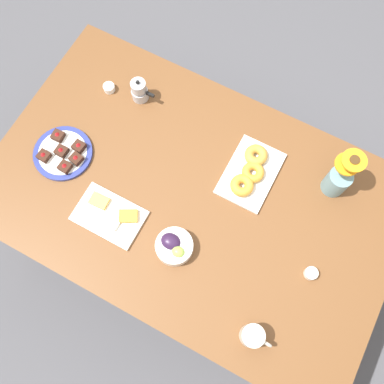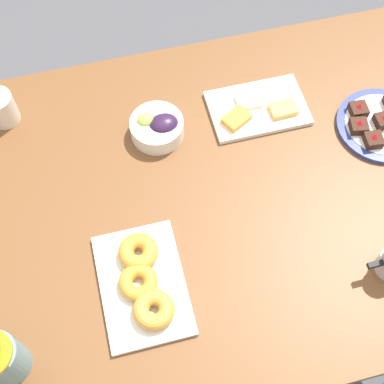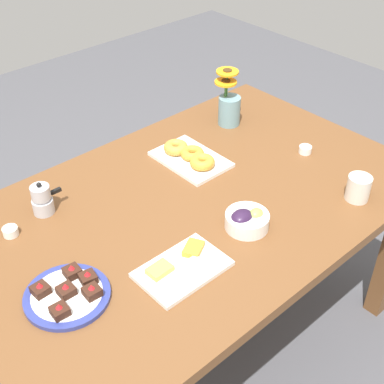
# 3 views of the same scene
# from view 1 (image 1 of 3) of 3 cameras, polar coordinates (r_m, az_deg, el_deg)

# --- Properties ---
(ground_plane) EXTENTS (6.00, 6.00, 0.00)m
(ground_plane) POSITION_cam_1_polar(r_m,az_deg,el_deg) (2.38, 0.00, -6.04)
(ground_plane) COLOR #4C4C51
(dining_table) EXTENTS (1.60, 1.00, 0.74)m
(dining_table) POSITION_cam_1_polar(r_m,az_deg,el_deg) (1.75, 0.00, -1.32)
(dining_table) COLOR brown
(dining_table) RESTS_ON ground_plane
(coffee_mug) EXTENTS (0.12, 0.08, 0.09)m
(coffee_mug) POSITION_cam_1_polar(r_m,az_deg,el_deg) (1.55, 8.07, -18.48)
(coffee_mug) COLOR beige
(coffee_mug) RESTS_ON dining_table
(grape_bowl) EXTENTS (0.14, 0.14, 0.07)m
(grape_bowl) POSITION_cam_1_polar(r_m,az_deg,el_deg) (1.59, -2.42, -7.21)
(grape_bowl) COLOR white
(grape_bowl) RESTS_ON dining_table
(cheese_platter) EXTENTS (0.26, 0.17, 0.03)m
(cheese_platter) POSITION_cam_1_polar(r_m,az_deg,el_deg) (1.66, -10.87, -3.03)
(cheese_platter) COLOR white
(cheese_platter) RESTS_ON dining_table
(croissant_platter) EXTENTS (0.19, 0.28, 0.05)m
(croissant_platter) POSITION_cam_1_polar(r_m,az_deg,el_deg) (1.70, 7.79, 2.66)
(croissant_platter) COLOR white
(croissant_platter) RESTS_ON dining_table
(jam_cup_honey) EXTENTS (0.05, 0.05, 0.03)m
(jam_cup_honey) POSITION_cam_1_polar(r_m,az_deg,el_deg) (1.64, 15.58, -10.40)
(jam_cup_honey) COLOR white
(jam_cup_honey) RESTS_ON dining_table
(jam_cup_berry) EXTENTS (0.05, 0.05, 0.03)m
(jam_cup_berry) POSITION_cam_1_polar(r_m,az_deg,el_deg) (1.89, -11.00, 13.50)
(jam_cup_berry) COLOR white
(jam_cup_berry) RESTS_ON dining_table
(dessert_plate) EXTENTS (0.24, 0.24, 0.05)m
(dessert_plate) POSITION_cam_1_polar(r_m,az_deg,el_deg) (1.80, -16.81, 5.00)
(dessert_plate) COLOR navy
(dessert_plate) RESTS_ON dining_table
(flower_vase) EXTENTS (0.10, 0.11, 0.23)m
(flower_vase) POSITION_cam_1_polar(r_m,az_deg,el_deg) (1.70, 18.94, 1.63)
(flower_vase) COLOR #6B939E
(flower_vase) RESTS_ON dining_table
(moka_pot) EXTENTS (0.11, 0.07, 0.12)m
(moka_pot) POSITION_cam_1_polar(r_m,az_deg,el_deg) (1.83, -7.02, 13.26)
(moka_pot) COLOR #B7B7BC
(moka_pot) RESTS_ON dining_table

